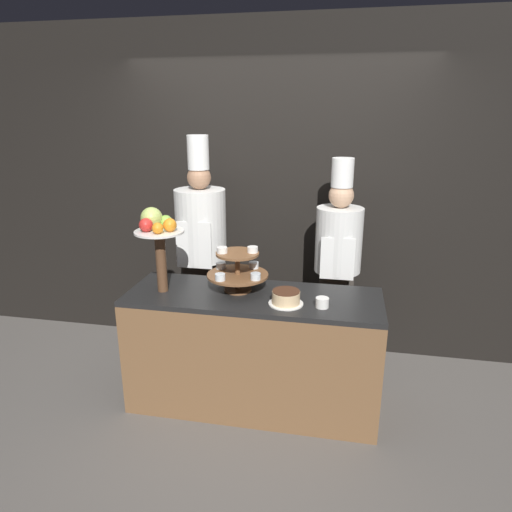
% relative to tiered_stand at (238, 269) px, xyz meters
% --- Properties ---
extents(ground_plane, '(14.00, 14.00, 0.00)m').
position_rel_tiered_stand_xyz_m(ground_plane, '(0.12, -0.36, -1.02)').
color(ground_plane, '#5B5651').
extents(wall_back, '(10.00, 0.06, 2.80)m').
position_rel_tiered_stand_xyz_m(wall_back, '(0.12, 0.93, 0.38)').
color(wall_back, black).
rests_on(wall_back, ground_plane).
extents(buffet_counter, '(1.76, 0.61, 0.86)m').
position_rel_tiered_stand_xyz_m(buffet_counter, '(0.12, -0.06, -0.59)').
color(buffet_counter, brown).
rests_on(buffet_counter, ground_plane).
extents(tiered_stand, '(0.43, 0.43, 0.32)m').
position_rel_tiered_stand_xyz_m(tiered_stand, '(0.00, 0.00, 0.00)').
color(tiered_stand, brown).
rests_on(tiered_stand, buffet_counter).
extents(fruit_pedestal, '(0.34, 0.34, 0.59)m').
position_rel_tiered_stand_xyz_m(fruit_pedestal, '(-0.54, -0.09, 0.27)').
color(fruit_pedestal, brown).
rests_on(fruit_pedestal, buffet_counter).
extents(cake_round, '(0.23, 0.23, 0.09)m').
position_rel_tiered_stand_xyz_m(cake_round, '(0.36, -0.17, -0.11)').
color(cake_round, white).
rests_on(cake_round, buffet_counter).
extents(cup_white, '(0.09, 0.09, 0.06)m').
position_rel_tiered_stand_xyz_m(cup_white, '(0.60, -0.18, -0.12)').
color(cup_white, white).
rests_on(cup_white, buffet_counter).
extents(chef_left, '(0.41, 0.41, 1.90)m').
position_rel_tiered_stand_xyz_m(chef_left, '(-0.44, 0.55, -0.01)').
color(chef_left, '#38332D').
rests_on(chef_left, ground_plane).
extents(chef_center_left, '(0.36, 0.36, 1.75)m').
position_rel_tiered_stand_xyz_m(chef_center_left, '(0.68, 0.55, -0.06)').
color(chef_center_left, '#38332D').
rests_on(chef_center_left, ground_plane).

